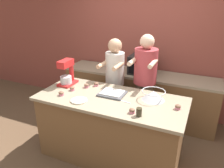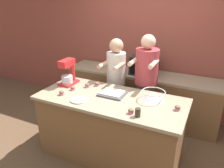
% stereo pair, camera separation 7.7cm
% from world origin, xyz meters
% --- Properties ---
extents(ground_plane, '(16.00, 16.00, 0.00)m').
position_xyz_m(ground_plane, '(0.00, 0.00, 0.00)').
color(ground_plane, brown).
extents(back_wall, '(10.00, 0.06, 2.70)m').
position_xyz_m(back_wall, '(0.00, 1.60, 1.35)').
color(back_wall, brown).
rests_on(back_wall, ground_plane).
extents(island_counter, '(1.99, 0.88, 0.94)m').
position_xyz_m(island_counter, '(0.00, 0.00, 0.47)').
color(island_counter, brown).
rests_on(island_counter, ground_plane).
extents(back_counter, '(2.80, 0.60, 0.88)m').
position_xyz_m(back_counter, '(0.00, 1.25, 0.44)').
color(back_counter, brown).
rests_on(back_counter, ground_plane).
extents(person_left, '(0.32, 0.49, 1.58)m').
position_xyz_m(person_left, '(-0.24, 0.69, 0.85)').
color(person_left, '#232328').
rests_on(person_left, ground_plane).
extents(person_right, '(0.36, 0.51, 1.68)m').
position_xyz_m(person_right, '(0.26, 0.69, 0.88)').
color(person_right, brown).
rests_on(person_right, ground_plane).
extents(stand_mixer, '(0.20, 0.30, 0.38)m').
position_xyz_m(stand_mixer, '(-0.79, 0.16, 1.11)').
color(stand_mixer, red).
rests_on(stand_mixer, island_counter).
extents(mixing_bowl, '(0.30, 0.30, 0.13)m').
position_xyz_m(mixing_bowl, '(0.53, 0.17, 1.00)').
color(mixing_bowl, '#BCBCC1').
rests_on(mixing_bowl, island_counter).
extents(baking_tray, '(0.35, 0.29, 0.04)m').
position_xyz_m(baking_tray, '(-0.02, 0.10, 0.95)').
color(baking_tray, '#4C4C51').
rests_on(baking_tray, island_counter).
extents(microwave_oven, '(0.44, 0.38, 0.32)m').
position_xyz_m(microwave_oven, '(0.05, 1.25, 1.04)').
color(microwave_oven, black).
rests_on(microwave_oven, back_counter).
extents(drinking_glass, '(0.07, 0.07, 0.10)m').
position_xyz_m(drinking_glass, '(0.49, -0.30, 0.99)').
color(drinking_glass, '#332D1E').
rests_on(drinking_glass, island_counter).
extents(small_plate, '(0.22, 0.22, 0.02)m').
position_xyz_m(small_plate, '(-0.33, -0.26, 0.95)').
color(small_plate, beige).
rests_on(small_plate, island_counter).
extents(knife, '(0.22, 0.06, 0.01)m').
position_xyz_m(knife, '(0.17, -0.03, 0.94)').
color(knife, '#BCBCC1').
rests_on(knife, island_counter).
extents(cupcake_0, '(0.07, 0.07, 0.06)m').
position_xyz_m(cupcake_0, '(0.39, -0.27, 0.97)').
color(cupcake_0, '#D17084').
rests_on(cupcake_0, island_counter).
extents(cupcake_1, '(0.07, 0.07, 0.06)m').
position_xyz_m(cupcake_1, '(-0.64, -0.21, 0.97)').
color(cupcake_1, '#D17084').
rests_on(cupcake_1, island_counter).
extents(cupcake_2, '(0.07, 0.07, 0.06)m').
position_xyz_m(cupcake_2, '(-0.36, 0.27, 0.97)').
color(cupcake_2, '#D17084').
rests_on(cupcake_2, island_counter).
extents(cupcake_3, '(0.07, 0.07, 0.06)m').
position_xyz_m(cupcake_3, '(0.86, 0.04, 0.97)').
color(cupcake_3, '#D17084').
rests_on(cupcake_3, island_counter).
extents(cupcake_4, '(0.07, 0.07, 0.06)m').
position_xyz_m(cupcake_4, '(-0.60, -0.01, 0.97)').
color(cupcake_4, '#D17084').
rests_on(cupcake_4, island_counter).
extents(cupcake_5, '(0.07, 0.07, 0.06)m').
position_xyz_m(cupcake_5, '(-0.47, 0.17, 0.97)').
color(cupcake_5, '#D17084').
rests_on(cupcake_5, island_counter).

